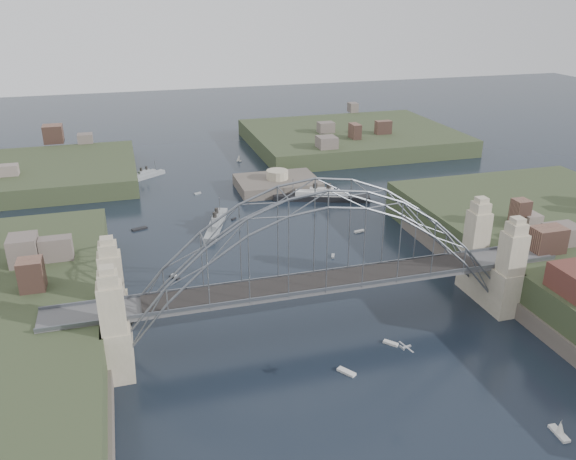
# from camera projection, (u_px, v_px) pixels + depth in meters

# --- Properties ---
(ground) EXTENTS (500.00, 500.00, 0.00)m
(ground) POSITION_uv_depth(u_px,v_px,m) (318.00, 327.00, 94.92)
(ground) COLOR black
(ground) RESTS_ON ground
(bridge) EXTENTS (84.00, 13.80, 24.60)m
(bridge) POSITION_uv_depth(u_px,v_px,m) (320.00, 259.00, 90.16)
(bridge) COLOR #525255
(bridge) RESTS_ON ground
(headland_nw) EXTENTS (60.00, 45.00, 9.00)m
(headland_nw) POSITION_uv_depth(u_px,v_px,m) (28.00, 181.00, 164.77)
(headland_nw) COLOR #2F3B21
(headland_nw) RESTS_ON ground
(headland_ne) EXTENTS (70.00, 55.00, 9.50)m
(headland_ne) POSITION_uv_depth(u_px,v_px,m) (351.00, 143.00, 204.91)
(headland_ne) COLOR #2F3B21
(headland_ne) RESTS_ON ground
(fort_island) EXTENTS (22.00, 16.00, 9.40)m
(fort_island) POSITION_uv_depth(u_px,v_px,m) (277.00, 190.00, 160.14)
(fort_island) COLOR #524941
(fort_island) RESTS_ON ground
(naval_cruiser_near) EXTENTS (8.59, 18.96, 5.75)m
(naval_cruiser_near) POSITION_uv_depth(u_px,v_px,m) (216.00, 224.00, 133.97)
(naval_cruiser_near) COLOR gray
(naval_cruiser_near) RESTS_ON ground
(naval_cruiser_far) EXTENTS (12.51, 9.68, 4.72)m
(naval_cruiser_far) POSITION_uv_depth(u_px,v_px,m) (144.00, 176.00, 168.62)
(naval_cruiser_far) COLOR gray
(naval_cruiser_far) RESTS_ON ground
(ocean_liner) EXTENTS (24.82, 11.66, 6.17)m
(ocean_liner) POSITION_uv_depth(u_px,v_px,m) (322.00, 197.00, 151.30)
(ocean_liner) COLOR black
(ocean_liner) RESTS_ON ground
(aeroplane) EXTENTS (1.61, 2.90, 0.42)m
(aeroplane) POSITION_uv_depth(u_px,v_px,m) (405.00, 347.00, 75.71)
(aeroplane) COLOR #A4A6AB
(small_boat_a) EXTENTS (2.03, 2.33, 1.43)m
(small_boat_a) POSITION_uv_depth(u_px,v_px,m) (175.00, 277.00, 110.62)
(small_boat_a) COLOR silver
(small_boat_a) RESTS_ON ground
(small_boat_b) EXTENTS (1.26, 1.90, 0.45)m
(small_boat_b) POSITION_uv_depth(u_px,v_px,m) (333.00, 256.00, 119.52)
(small_boat_b) COLOR silver
(small_boat_b) RESTS_ON ground
(small_boat_c) EXTENTS (2.37, 2.84, 0.45)m
(small_boat_c) POSITION_uv_depth(u_px,v_px,m) (346.00, 372.00, 83.44)
(small_boat_c) COLOR silver
(small_boat_c) RESTS_ON ground
(small_boat_d) EXTENTS (2.57, 1.28, 0.45)m
(small_boat_d) POSITION_uv_depth(u_px,v_px,m) (359.00, 231.00, 131.73)
(small_boat_d) COLOR silver
(small_boat_d) RESTS_ON ground
(small_boat_e) EXTENTS (3.72, 2.28, 0.45)m
(small_boat_e) POSITION_uv_depth(u_px,v_px,m) (139.00, 229.00, 133.13)
(small_boat_e) COLOR silver
(small_boat_e) RESTS_ON ground
(small_boat_f) EXTENTS (1.40, 1.31, 0.45)m
(small_boat_f) POSITION_uv_depth(u_px,v_px,m) (234.00, 219.00, 138.82)
(small_boat_f) COLOR silver
(small_boat_f) RESTS_ON ground
(small_boat_g) EXTENTS (1.18, 3.15, 2.38)m
(small_boat_g) POSITION_uv_depth(u_px,v_px,m) (560.00, 430.00, 71.67)
(small_boat_g) COLOR silver
(small_boat_g) RESTS_ON ground
(small_boat_h) EXTENTS (2.04, 1.35, 0.45)m
(small_boat_h) POSITION_uv_depth(u_px,v_px,m) (198.00, 193.00, 156.08)
(small_boat_h) COLOR silver
(small_boat_h) RESTS_ON ground
(small_boat_i) EXTENTS (1.37, 2.30, 0.45)m
(small_boat_i) POSITION_uv_depth(u_px,v_px,m) (451.00, 258.00, 118.66)
(small_boat_i) COLOR silver
(small_boat_i) RESTS_ON ground
(small_boat_k) EXTENTS (1.58, 1.59, 2.38)m
(small_boat_k) POSITION_uv_depth(u_px,v_px,m) (239.00, 158.00, 185.16)
(small_boat_k) COLOR silver
(small_boat_k) RESTS_ON ground
(small_boat_l) EXTENTS (1.67, 2.71, 0.45)m
(small_boat_l) POSITION_uv_depth(u_px,v_px,m) (66.00, 282.00, 109.01)
(small_boat_l) COLOR silver
(small_boat_l) RESTS_ON ground
(small_boat_m) EXTENTS (2.15, 2.26, 0.45)m
(small_boat_m) POSITION_uv_depth(u_px,v_px,m) (391.00, 343.00, 90.20)
(small_boat_m) COLOR silver
(small_boat_m) RESTS_ON ground
(small_boat_n) EXTENTS (1.53, 2.98, 2.38)m
(small_boat_n) POSITION_uv_depth(u_px,v_px,m) (354.00, 163.00, 180.69)
(small_boat_n) COLOR silver
(small_boat_n) RESTS_ON ground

